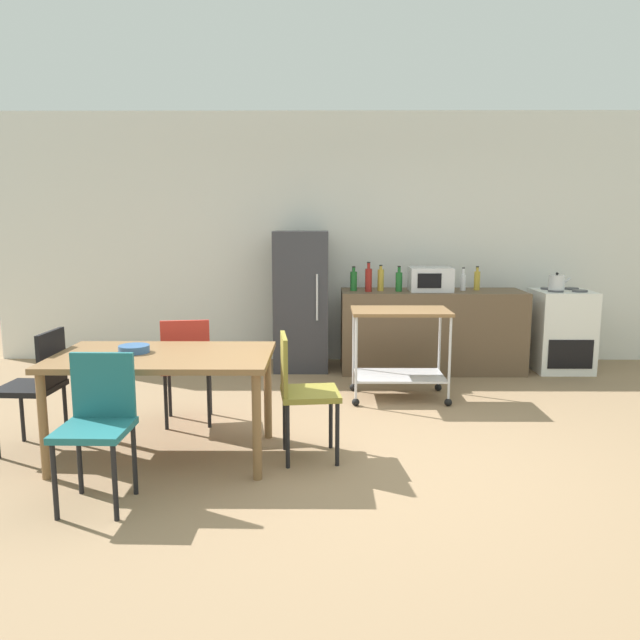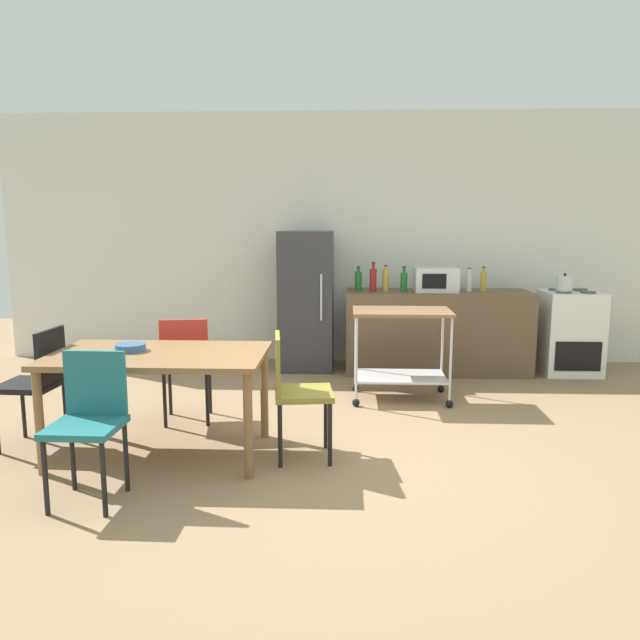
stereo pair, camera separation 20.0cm
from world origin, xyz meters
name	(u,v)px [view 2 (the right image)]	position (x,y,z in m)	size (l,w,h in m)	color
ground_plane	(359,459)	(0.00, 0.00, 0.00)	(12.00, 12.00, 0.00)	#8C7051
back_wall	(355,239)	(0.00, 3.20, 1.45)	(8.40, 0.12, 2.90)	silver
kitchen_counter	(437,332)	(0.90, 2.60, 0.45)	(2.00, 0.64, 0.90)	brown
dining_table	(159,364)	(-1.42, 0.03, 0.67)	(1.50, 0.90, 0.75)	brown
chair_olive	(294,387)	(-0.46, 0.01, 0.52)	(0.45, 0.45, 0.89)	olive
chair_red	(186,362)	(-1.41, 0.74, 0.52)	(0.46, 0.46, 0.89)	#B72D23
chair_black	(37,379)	(-2.36, 0.15, 0.52)	(0.42, 0.42, 0.89)	black
chair_teal	(89,416)	(-1.63, -0.68, 0.52)	(0.41, 0.41, 0.89)	#1E666B
stove_oven	(569,332)	(2.35, 2.62, 0.45)	(0.60, 0.61, 0.92)	white
refrigerator	(306,301)	(-0.55, 2.70, 0.78)	(0.60, 0.63, 1.55)	#333338
kitchen_cart	(401,339)	(0.41, 1.50, 0.57)	(0.91, 0.57, 0.85)	brown
bottle_soda	(358,281)	(0.03, 2.59, 1.01)	(0.07, 0.07, 0.27)	#1E6628
bottle_sparkling_water	(373,279)	(0.19, 2.51, 1.03)	(0.07, 0.07, 0.32)	maroon
bottle_soy_sauce	(386,280)	(0.33, 2.58, 1.02)	(0.07, 0.07, 0.28)	gold
bottle_wine	(404,281)	(0.52, 2.54, 1.01)	(0.07, 0.07, 0.28)	#1E6628
microwave	(436,280)	(0.87, 2.56, 1.03)	(0.46, 0.35, 0.26)	silver
bottle_sesame_oil	(469,282)	(1.24, 2.62, 1.00)	(0.06, 0.06, 0.26)	silver
bottle_hot_sauce	(483,281)	(1.40, 2.67, 1.01)	(0.07, 0.07, 0.26)	gold
fruit_bowl	(130,347)	(-1.63, 0.08, 0.78)	(0.21, 0.21, 0.05)	#33598C
kettle	(565,283)	(2.23, 2.52, 1.00)	(0.24, 0.17, 0.19)	silver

